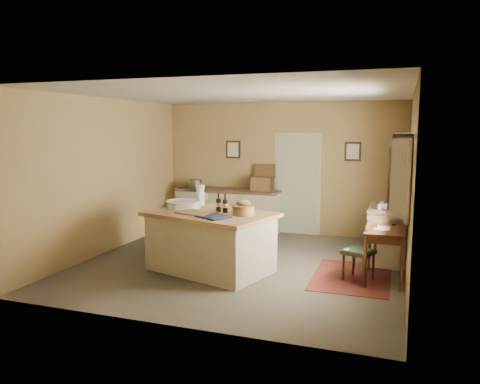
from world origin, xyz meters
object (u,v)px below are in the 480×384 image
object	(u,v)px
writing_desk	(385,235)
desk_chair	(359,252)
work_island	(210,240)
shelving_unit	(399,198)
right_cabinet	(387,234)
sideboard	(228,209)

from	to	relation	value
writing_desk	desk_chair	world-z (taller)	desk_chair
work_island	shelving_unit	distance (m)	3.61
right_cabinet	shelving_unit	bearing A→B (deg)	80.64
work_island	shelving_unit	world-z (taller)	shelving_unit
shelving_unit	writing_desk	bearing A→B (deg)	-94.30
sideboard	right_cabinet	bearing A→B (deg)	-20.57
writing_desk	desk_chair	distance (m)	0.45
right_cabinet	shelving_unit	world-z (taller)	shelving_unit
writing_desk	shelving_unit	world-z (taller)	shelving_unit
sideboard	right_cabinet	xyz separation A→B (m)	(3.26, -1.22, -0.02)
right_cabinet	sideboard	bearing A→B (deg)	159.43
writing_desk	work_island	bearing A→B (deg)	-171.54
desk_chair	shelving_unit	distance (m)	2.20
sideboard	writing_desk	bearing A→B (deg)	-35.20
sideboard	desk_chair	xyz separation A→B (m)	(2.90, -2.39, -0.07)
sideboard	desk_chair	size ratio (longest dim) A/B	2.66
writing_desk	shelving_unit	xyz separation A→B (m)	(0.15, 1.98, 0.25)
writing_desk	desk_chair	bearing A→B (deg)	-164.51
sideboard	shelving_unit	size ratio (longest dim) A/B	1.19
work_island	desk_chair	bearing A→B (deg)	23.22
writing_desk	sideboard	bearing A→B (deg)	144.80
work_island	writing_desk	size ratio (longest dim) A/B	2.37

